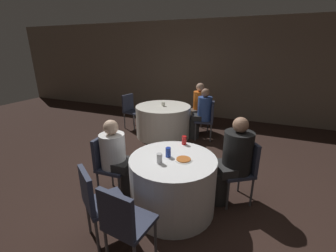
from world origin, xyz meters
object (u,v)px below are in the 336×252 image
(chair_near_northeast, at_px, (242,165))
(pizza_plate_near, at_px, (183,159))
(chair_near_south, at_px, (124,221))
(person_orange_shirt, at_px, (197,108))
(chair_near_southwest, at_px, (97,199))
(table_far, at_px, (163,121))
(soda_can_red, at_px, (184,140))
(soda_can_silver, at_px, (159,158))
(person_black_shirt, at_px, (233,160))
(soda_can_blue, at_px, (168,152))
(table_near, at_px, (173,184))
(person_blue_shirt, at_px, (201,114))
(person_white_shirt, at_px, (118,159))
(chair_far_east, at_px, (208,117))
(chair_far_west, at_px, (131,108))
(chair_far_northeast, at_px, (202,110))
(chair_near_west, at_px, (108,160))

(chair_near_northeast, xyz_separation_m, pizza_plate_near, (-0.66, -0.52, 0.21))
(chair_near_south, xyz_separation_m, person_orange_shirt, (-0.43, 3.93, 0.08))
(chair_near_southwest, bearing_deg, pizza_plate_near, 84.20)
(table_far, relative_size, chair_near_south, 1.47)
(soda_can_red, distance_m, soda_can_silver, 0.64)
(person_black_shirt, bearing_deg, person_orange_shirt, -8.73)
(chair_near_southwest, distance_m, pizza_plate_near, 1.06)
(pizza_plate_near, height_order, soda_can_blue, soda_can_blue)
(table_near, xyz_separation_m, soda_can_red, (-0.01, 0.46, 0.43))
(table_near, relative_size, soda_can_blue, 8.89)
(table_near, bearing_deg, table_far, 116.50)
(chair_near_south, bearing_deg, table_far, 114.42)
(chair_near_south, height_order, pizza_plate_near, chair_near_south)
(pizza_plate_near, bearing_deg, person_blue_shirt, 99.84)
(soda_can_red, relative_size, soda_can_silver, 1.00)
(pizza_plate_near, bearing_deg, person_white_shirt, -177.06)
(chair_near_south, distance_m, chair_far_east, 3.50)
(table_near, relative_size, table_far, 0.84)
(table_near, distance_m, table_far, 2.65)
(table_far, height_order, pizza_plate_near, pizza_plate_near)
(table_far, distance_m, soda_can_blue, 2.63)
(chair_near_southwest, xyz_separation_m, chair_far_west, (-1.67, 3.37, 0.00))
(chair_far_west, bearing_deg, soda_can_silver, 49.29)
(person_blue_shirt, xyz_separation_m, soda_can_red, (0.29, -2.06, 0.20))
(person_black_shirt, relative_size, soda_can_silver, 9.91)
(chair_near_northeast, relative_size, person_orange_shirt, 0.72)
(soda_can_silver, bearing_deg, table_far, 113.00)
(person_white_shirt, bearing_deg, table_near, 90.00)
(chair_near_southwest, relative_size, chair_far_northeast, 1.00)
(chair_far_northeast, height_order, person_orange_shirt, person_orange_shirt)
(chair_near_west, xyz_separation_m, person_white_shirt, (0.16, 0.01, 0.05))
(person_orange_shirt, xyz_separation_m, soda_can_red, (0.52, -2.53, 0.18))
(pizza_plate_near, xyz_separation_m, soda_can_silver, (-0.24, -0.18, 0.05))
(chair_near_south, distance_m, person_orange_shirt, 3.96)
(chair_far_northeast, bearing_deg, table_far, 90.00)
(chair_near_west, distance_m, chair_near_south, 1.23)
(chair_far_east, distance_m, person_black_shirt, 2.25)
(pizza_plate_near, bearing_deg, chair_far_west, 132.34)
(chair_near_west, height_order, pizza_plate_near, chair_near_west)
(soda_can_blue, bearing_deg, soda_can_silver, -99.42)
(chair_near_south, height_order, person_white_shirt, person_white_shirt)
(chair_far_west, bearing_deg, person_white_shirt, 40.32)
(chair_near_southwest, bearing_deg, soda_can_blue, 94.27)
(chair_far_west, height_order, soda_can_blue, chair_far_west)
(soda_can_blue, distance_m, soda_can_red, 0.44)
(chair_near_northeast, height_order, person_orange_shirt, person_orange_shirt)
(chair_near_west, relative_size, chair_near_south, 1.00)
(person_black_shirt, xyz_separation_m, person_blue_shirt, (-0.97, 2.07, -0.04))
(soda_can_red, bearing_deg, pizza_plate_near, -71.95)
(chair_far_east, bearing_deg, soda_can_blue, 171.73)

